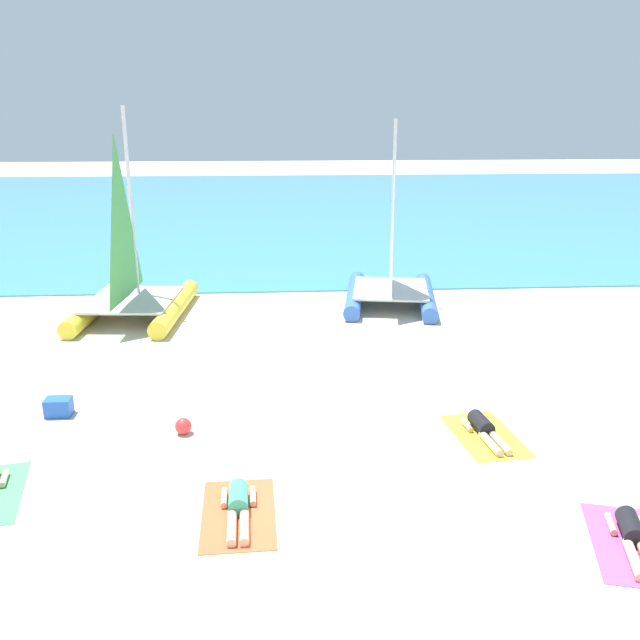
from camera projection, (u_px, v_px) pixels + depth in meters
ground_plane at (311, 314)px, 19.98m from camera, size 120.00×120.00×0.00m
ocean_water at (293, 207)px, 41.42m from camera, size 120.00×40.00×0.05m
sailboat_blue at (391, 279)px, 20.76m from camera, size 3.33×4.61×5.53m
sailboat_yellow at (132, 288)px, 19.48m from camera, size 3.21×4.72×5.90m
towel_center_left at (239, 514)px, 10.18m from camera, size 1.18×1.94×0.01m
sunbather_center_left at (238, 504)px, 10.21m from camera, size 0.56×1.56×0.30m
towel_center_right at (485, 436)px, 12.60m from camera, size 1.32×2.02×0.01m
sunbather_center_right at (484, 428)px, 12.62m from camera, size 0.60×1.57×0.30m
towel_rightmost at (632, 544)px, 9.46m from camera, size 1.55×2.12×0.01m
sunbather_rightmost at (632, 534)px, 9.49m from camera, size 0.78×1.55×0.30m
beach_ball at (183, 426)px, 12.64m from camera, size 0.31×0.31×0.31m
cooler_box at (59, 407)px, 13.39m from camera, size 0.50×0.36×0.36m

